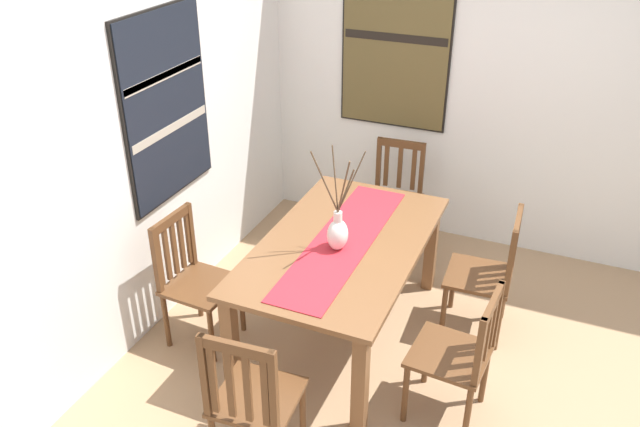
{
  "coord_description": "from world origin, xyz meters",
  "views": [
    {
      "loc": [
        -3.1,
        -0.67,
        2.88
      ],
      "look_at": [
        0.15,
        0.72,
        0.92
      ],
      "focal_mm": 36.21,
      "sensor_mm": 36.0,
      "label": 1
    }
  ],
  "objects_px": {
    "chair_2": "(459,354)",
    "painting_on_back_wall": "(166,106)",
    "centerpiece_vase": "(338,232)",
    "chair_1": "(395,196)",
    "painting_on_side_wall": "(395,53)",
    "chair_4": "(489,272)",
    "chair_0": "(252,398)",
    "chair_3": "(193,277)",
    "dining_table": "(343,255)"
  },
  "relations": [
    {
      "from": "chair_2",
      "to": "painting_on_back_wall",
      "type": "xyz_separation_m",
      "value": [
        0.41,
        2.1,
        1.02
      ]
    },
    {
      "from": "chair_1",
      "to": "chair_3",
      "type": "distance_m",
      "value": 1.86
    },
    {
      "from": "dining_table",
      "to": "painting_on_back_wall",
      "type": "height_order",
      "value": "painting_on_back_wall"
    },
    {
      "from": "chair_0",
      "to": "painting_on_back_wall",
      "type": "distance_m",
      "value": 1.96
    },
    {
      "from": "dining_table",
      "to": "painting_on_back_wall",
      "type": "distance_m",
      "value": 1.49
    },
    {
      "from": "chair_4",
      "to": "chair_1",
      "type": "bearing_deg",
      "value": 47.69
    },
    {
      "from": "dining_table",
      "to": "painting_on_back_wall",
      "type": "relative_size",
      "value": 1.36
    },
    {
      "from": "dining_table",
      "to": "painting_on_back_wall",
      "type": "xyz_separation_m",
      "value": [
        -0.03,
        1.23,
        0.85
      ]
    },
    {
      "from": "centerpiece_vase",
      "to": "painting_on_back_wall",
      "type": "height_order",
      "value": "painting_on_back_wall"
    },
    {
      "from": "centerpiece_vase",
      "to": "chair_1",
      "type": "distance_m",
      "value": 1.4
    },
    {
      "from": "chair_2",
      "to": "painting_on_back_wall",
      "type": "distance_m",
      "value": 2.37
    },
    {
      "from": "chair_0",
      "to": "chair_1",
      "type": "distance_m",
      "value": 2.46
    },
    {
      "from": "chair_3",
      "to": "painting_on_side_wall",
      "type": "relative_size",
      "value": 0.75
    },
    {
      "from": "painting_on_side_wall",
      "to": "chair_1",
      "type": "bearing_deg",
      "value": -155.07
    },
    {
      "from": "centerpiece_vase",
      "to": "painting_on_back_wall",
      "type": "xyz_separation_m",
      "value": [
        0.06,
        1.23,
        0.62
      ]
    },
    {
      "from": "chair_4",
      "to": "centerpiece_vase",
      "type": "bearing_deg",
      "value": 120.11
    },
    {
      "from": "chair_4",
      "to": "painting_on_side_wall",
      "type": "height_order",
      "value": "painting_on_side_wall"
    },
    {
      "from": "centerpiece_vase",
      "to": "chair_2",
      "type": "xyz_separation_m",
      "value": [
        -0.34,
        -0.87,
        -0.4
      ]
    },
    {
      "from": "chair_0",
      "to": "chair_1",
      "type": "bearing_deg",
      "value": 0.37
    },
    {
      "from": "chair_1",
      "to": "painting_on_side_wall",
      "type": "xyz_separation_m",
      "value": [
        0.37,
        0.17,
        1.06
      ]
    },
    {
      "from": "chair_0",
      "to": "chair_2",
      "type": "height_order",
      "value": "chair_0"
    },
    {
      "from": "chair_0",
      "to": "dining_table",
      "type": "bearing_deg",
      "value": -0.77
    },
    {
      "from": "centerpiece_vase",
      "to": "painting_on_side_wall",
      "type": "relative_size",
      "value": 0.58
    },
    {
      "from": "chair_3",
      "to": "chair_4",
      "type": "bearing_deg",
      "value": -65.02
    },
    {
      "from": "chair_2",
      "to": "painting_on_back_wall",
      "type": "height_order",
      "value": "painting_on_back_wall"
    },
    {
      "from": "dining_table",
      "to": "chair_0",
      "type": "relative_size",
      "value": 1.79
    },
    {
      "from": "chair_0",
      "to": "chair_2",
      "type": "bearing_deg",
      "value": -48.91
    },
    {
      "from": "chair_3",
      "to": "painting_on_back_wall",
      "type": "relative_size",
      "value": 0.73
    },
    {
      "from": "dining_table",
      "to": "chair_2",
      "type": "relative_size",
      "value": 1.93
    },
    {
      "from": "chair_1",
      "to": "chair_2",
      "type": "distance_m",
      "value": 1.91
    },
    {
      "from": "centerpiece_vase",
      "to": "chair_1",
      "type": "height_order",
      "value": "centerpiece_vase"
    },
    {
      "from": "chair_1",
      "to": "chair_4",
      "type": "xyz_separation_m",
      "value": [
        -0.83,
        -0.91,
        0.02
      ]
    },
    {
      "from": "painting_on_back_wall",
      "to": "painting_on_side_wall",
      "type": "distance_m",
      "value": 1.94
    },
    {
      "from": "dining_table",
      "to": "chair_2",
      "type": "height_order",
      "value": "chair_2"
    },
    {
      "from": "chair_0",
      "to": "chair_1",
      "type": "xyz_separation_m",
      "value": [
        2.46,
        0.02,
        -0.02
      ]
    },
    {
      "from": "painting_on_side_wall",
      "to": "centerpiece_vase",
      "type": "bearing_deg",
      "value": -173.24
    },
    {
      "from": "chair_1",
      "to": "chair_0",
      "type": "bearing_deg",
      "value": -179.63
    },
    {
      "from": "chair_3",
      "to": "chair_4",
      "type": "distance_m",
      "value": 1.95
    },
    {
      "from": "chair_2",
      "to": "chair_3",
      "type": "xyz_separation_m",
      "value": [
        0.03,
        1.76,
        0.02
      ]
    },
    {
      "from": "chair_2",
      "to": "painting_on_back_wall",
      "type": "bearing_deg",
      "value": 79.05
    },
    {
      "from": "centerpiece_vase",
      "to": "chair_1",
      "type": "relative_size",
      "value": 0.78
    },
    {
      "from": "chair_0",
      "to": "chair_2",
      "type": "xyz_separation_m",
      "value": [
        0.77,
        -0.89,
        -0.03
      ]
    },
    {
      "from": "chair_2",
      "to": "chair_4",
      "type": "bearing_deg",
      "value": -0.58
    },
    {
      "from": "chair_4",
      "to": "painting_on_back_wall",
      "type": "height_order",
      "value": "painting_on_back_wall"
    },
    {
      "from": "painting_on_back_wall",
      "to": "centerpiece_vase",
      "type": "bearing_deg",
      "value": -93.03
    },
    {
      "from": "centerpiece_vase",
      "to": "painting_on_side_wall",
      "type": "xyz_separation_m",
      "value": [
        1.71,
        0.2,
        0.66
      ]
    },
    {
      "from": "centerpiece_vase",
      "to": "dining_table",
      "type": "bearing_deg",
      "value": -0.29
    },
    {
      "from": "centerpiece_vase",
      "to": "chair_1",
      "type": "bearing_deg",
      "value": 1.35
    },
    {
      "from": "chair_1",
      "to": "painting_on_back_wall",
      "type": "height_order",
      "value": "painting_on_back_wall"
    },
    {
      "from": "chair_1",
      "to": "chair_2",
      "type": "relative_size",
      "value": 1.02
    }
  ]
}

